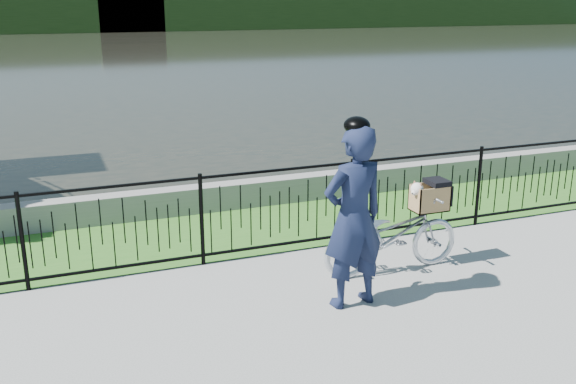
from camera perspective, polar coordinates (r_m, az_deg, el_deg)
name	(u,v)px	position (r m, az deg, el deg)	size (l,w,h in m)	color
ground	(333,307)	(6.89, 3.99, -10.16)	(120.00, 120.00, 0.00)	gray
grass_strip	(255,228)	(9.11, -2.91, -3.18)	(60.00, 2.00, 0.01)	#346A21
water	(87,55)	(38.76, -17.45, 11.54)	(120.00, 120.00, 0.00)	black
quay_wall	(235,195)	(9.96, -4.73, -0.27)	(60.00, 0.30, 0.40)	gray
fence	(280,210)	(8.03, -0.74, -1.65)	(14.00, 0.06, 1.15)	black
far_treeline	(63,15)	(65.62, -19.40, 14.59)	(120.00, 6.00, 3.00)	#244018
far_building_right	(130,14)	(64.64, -13.86, 15.10)	(6.00, 3.00, 3.20)	#A49784
bicycle_rig	(393,234)	(7.65, 9.33, -3.68)	(1.74, 0.61, 1.09)	silver
cyclist	(354,216)	(6.60, 5.86, -2.12)	(0.76, 0.55, 2.01)	#131A35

